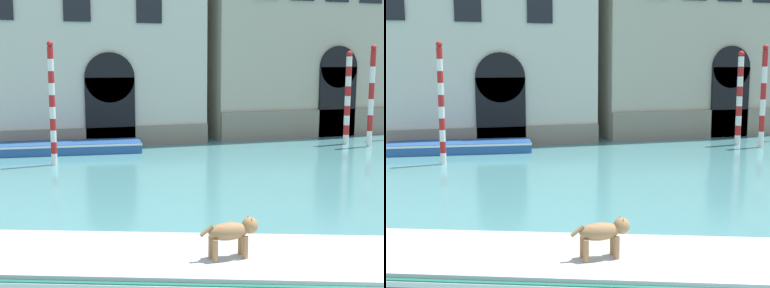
# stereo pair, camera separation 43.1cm
# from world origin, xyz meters

# --- Properties ---
(boat_foreground) EXTENTS (8.26, 4.86, 0.72)m
(boat_foreground) POSITION_xyz_m (-1.89, 3.43, 0.38)
(boat_foreground) COLOR #1E6651
(boat_foreground) RESTS_ON ground_plane
(dog_on_deck) EXTENTS (0.95, 0.28, 0.63)m
(dog_on_deck) POSITION_xyz_m (-1.36, 3.06, 1.13)
(dog_on_deck) COLOR #997047
(dog_on_deck) RESTS_ON boat_foreground
(boat_moored_near_palazzo) EXTENTS (5.98, 2.22, 0.44)m
(boat_moored_near_palazzo) POSITION_xyz_m (-2.61, 18.02, 0.23)
(boat_moored_near_palazzo) COLOR #234C8C
(boat_moored_near_palazzo) RESTS_ON ground_plane
(mooring_pole_0) EXTENTS (0.27, 0.27, 4.20)m
(mooring_pole_0) POSITION_xyz_m (9.60, 16.62, 2.12)
(mooring_pole_0) COLOR white
(mooring_pole_0) RESTS_ON ground_plane
(mooring_pole_2) EXTENTS (0.24, 0.24, 4.44)m
(mooring_pole_2) POSITION_xyz_m (10.16, 15.69, 2.24)
(mooring_pole_2) COLOR white
(mooring_pole_2) RESTS_ON ground_plane
(mooring_pole_5) EXTENTS (0.22, 0.22, 4.44)m
(mooring_pole_5) POSITION_xyz_m (-3.36, 15.45, 2.24)
(mooring_pole_5) COLOR white
(mooring_pole_5) RESTS_ON ground_plane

